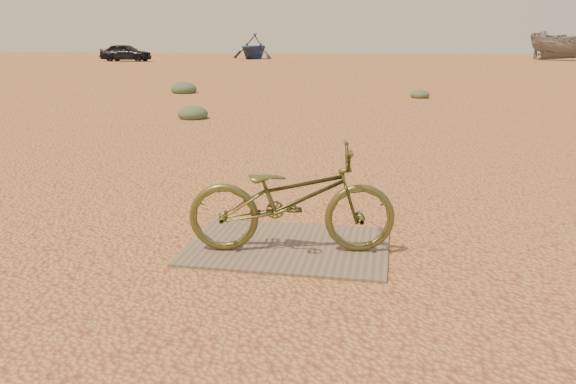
% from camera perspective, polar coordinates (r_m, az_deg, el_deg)
% --- Properties ---
extents(ground, '(120.00, 120.00, 0.00)m').
position_cam_1_polar(ground, '(4.83, 3.17, -3.71)').
color(ground, tan).
rests_on(ground, ground).
extents(plywood_board, '(1.54, 1.09, 0.02)m').
position_cam_1_polar(plywood_board, '(4.39, 0.00, -5.52)').
color(plywood_board, '#715E4D').
rests_on(plywood_board, ground).
extents(bicycle, '(1.60, 0.79, 0.81)m').
position_cam_1_polar(bicycle, '(4.16, 0.38, -0.70)').
color(bicycle, '#505225').
rests_on(bicycle, plywood_board).
extents(car, '(3.67, 1.56, 1.24)m').
position_cam_1_polar(car, '(43.42, -16.15, 13.46)').
color(car, black).
rests_on(car, ground).
extents(boat_near_left, '(6.20, 7.09, 1.22)m').
position_cam_1_polar(boat_near_left, '(52.77, -16.64, 13.64)').
color(boat_near_left, white).
rests_on(boat_near_left, ground).
extents(boat_far_left, '(4.10, 4.50, 2.03)m').
position_cam_1_polar(boat_far_left, '(46.59, -3.52, 14.58)').
color(boat_far_left, navy).
rests_on(boat_far_left, ground).
extents(boat_mid_right, '(6.24, 4.66, 2.27)m').
position_cam_1_polar(boat_mid_right, '(47.88, 26.79, 13.19)').
color(boat_mid_right, slate).
rests_on(boat_mid_right, ground).
extents(kale_a, '(0.61, 0.61, 0.34)m').
position_cam_1_polar(kale_a, '(11.70, -9.62, 7.37)').
color(kale_a, '#566B46').
rests_on(kale_a, ground).
extents(kale_b, '(0.52, 0.52, 0.29)m').
position_cam_1_polar(kale_b, '(16.06, 13.23, 9.29)').
color(kale_b, '#566B46').
rests_on(kale_b, ground).
extents(kale_c, '(0.77, 0.77, 0.42)m').
position_cam_1_polar(kale_c, '(17.38, -10.52, 9.86)').
color(kale_c, '#566B46').
rests_on(kale_c, ground).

